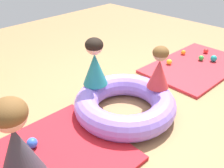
# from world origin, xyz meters

# --- Properties ---
(ground_plane) EXTENTS (8.00, 8.00, 0.00)m
(ground_plane) POSITION_xyz_m (0.00, 0.00, 0.00)
(ground_plane) COLOR #9E7549
(gym_mat_far_left) EXTENTS (1.68, 1.08, 0.04)m
(gym_mat_far_left) POSITION_xyz_m (1.77, -0.04, 0.02)
(gym_mat_far_left) COLOR red
(gym_mat_far_left) RESTS_ON ground
(inflatable_cushion) EXTENTS (1.14, 1.14, 0.27)m
(inflatable_cushion) POSITION_xyz_m (0.09, -0.06, 0.14)
(inflatable_cushion) COLOR #9975EA
(inflatable_cushion) RESTS_ON ground
(child_in_red) EXTENTS (0.29, 0.29, 0.49)m
(child_in_red) POSITION_xyz_m (0.47, -0.22, 0.51)
(child_in_red) COLOR red
(child_in_red) RESTS_ON inflatable_cushion
(child_in_teal) EXTENTS (0.32, 0.32, 0.56)m
(child_in_teal) POSITION_xyz_m (0.02, 0.34, 0.54)
(child_in_teal) COLOR teal
(child_in_teal) RESTS_ON inflatable_cushion
(adult_seated) EXTENTS (0.48, 0.48, 0.75)m
(adult_seated) POSITION_xyz_m (-1.17, -0.07, 0.41)
(adult_seated) COLOR #383842
(adult_seated) RESTS_ON gym_mat_front
(play_ball_green) EXTENTS (0.08, 0.08, 0.08)m
(play_ball_green) POSITION_xyz_m (1.97, -0.02, 0.08)
(play_ball_green) COLOR green
(play_ball_green) RESTS_ON gym_mat_far_left
(play_ball_yellow) EXTENTS (0.08, 0.08, 0.08)m
(play_ball_yellow) POSITION_xyz_m (1.49, 0.26, 0.08)
(play_ball_yellow) COLOR yellow
(play_ball_yellow) RESTS_ON gym_mat_far_left
(play_ball_teal) EXTENTS (0.10, 0.10, 0.10)m
(play_ball_teal) POSITION_xyz_m (2.07, -0.18, 0.09)
(play_ball_teal) COLOR teal
(play_ball_teal) RESTS_ON gym_mat_far_left
(play_ball_red) EXTENTS (0.08, 0.08, 0.08)m
(play_ball_red) POSITION_xyz_m (2.30, 0.06, 0.08)
(play_ball_red) COLOR red
(play_ball_red) RESTS_ON gym_mat_far_left
(play_ball_blue) EXTENTS (0.10, 0.10, 0.10)m
(play_ball_blue) POSITION_xyz_m (-0.94, 0.18, 0.09)
(play_ball_blue) COLOR blue
(play_ball_blue) RESTS_ON gym_mat_front
(play_ball_orange) EXTENTS (0.08, 0.08, 0.08)m
(play_ball_orange) POSITION_xyz_m (1.98, 0.30, 0.08)
(play_ball_orange) COLOR orange
(play_ball_orange) RESTS_ON gym_mat_far_left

